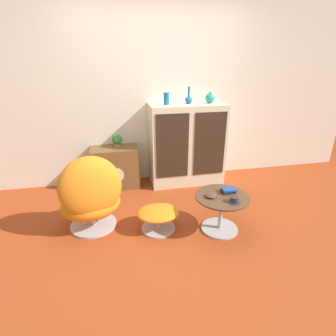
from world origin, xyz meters
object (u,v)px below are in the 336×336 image
Objects in this scene: sideboard at (187,144)px; teacup at (234,200)px; book_stack at (228,190)px; egg_chair at (91,196)px; bowl at (211,196)px; coffee_table at (221,209)px; potted_plant at (117,140)px; vase_inner_left at (189,99)px; tv_console at (116,167)px; ottoman at (158,215)px; vase_inner_right at (210,98)px; vase_leftmost at (166,99)px.

sideboard is 8.93× the size of teacup.
book_stack is at bearing -84.29° from sideboard.
bowl is (1.22, -0.30, 0.03)m from egg_chair.
potted_plant reaches higher than coffee_table.
coffee_table is 2.50× the size of vase_inner_left.
egg_chair is 1.13m from potted_plant.
coffee_table is at bearing -1.38° from bowl.
vase_inner_left is (1.06, -0.04, 0.94)m from tv_console.
teacup is (0.73, -0.29, 0.26)m from ottoman.
sideboard is 1.66m from egg_chair.
coffee_table is at bearing -12.39° from ottoman.
coffee_table is at bearing -102.80° from vase_inner_right.
vase_leftmost reaches higher than egg_chair.
book_stack is (0.76, -0.08, 0.26)m from ottoman.
vase_inner_left reaches higher than vase_inner_right.
egg_chair is at bearing -143.41° from vase_inner_left.
tv_console is 1.87m from teacup.
vase_inner_left is at bearing 180.00° from vase_inner_right.
teacup is (1.09, -1.48, -0.26)m from potted_plant.
sideboard is 2.06× the size of coffee_table.
vase_inner_right reaches higher than teacup.
bowl is at bearing -14.93° from ottoman.
vase_leftmost is 1.00× the size of book_stack.
book_stack is (1.44, -0.24, 0.04)m from egg_chair.
ottoman is 1.61m from vase_leftmost.
tv_console is 0.40m from potted_plant.
potted_plant reaches higher than bowl.
ottoman is at bearing 173.82° from book_stack.
teacup is 0.24m from bowl.
ottoman is (0.41, -1.19, -0.12)m from tv_console.
potted_plant is at bearing 126.27° from teacup.
vase_leftmost is at bearing 44.11° from egg_chair.
coffee_table is 1.66m from vase_leftmost.
vase_inner_left is 2.02× the size of bowl.
tv_console is at bearing 178.17° from vase_inner_right.
sideboard is at bearing 93.74° from teacup.
vase_inner_left is at bearing 93.24° from teacup.
vase_inner_left is 0.31m from vase_inner_right.
bowl is at bearing -164.82° from book_stack.
potted_plant is (-1.01, 0.04, -0.54)m from vase_inner_left.
book_stack is 1.40× the size of bowl.
teacup is at bearing -17.52° from egg_chair.
ottoman is 3.49× the size of teacup.
vase_inner_right is at bearing 77.20° from coffee_table.
potted_plant is at bearing 72.40° from egg_chair.
coffee_table is 0.21m from book_stack.
vase_leftmost is at bearing 73.88° from ottoman.
coffee_table is 3.61× the size of vase_leftmost.
book_stack reaches higher than bowl.
book_stack is at bearing -6.18° from ottoman.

